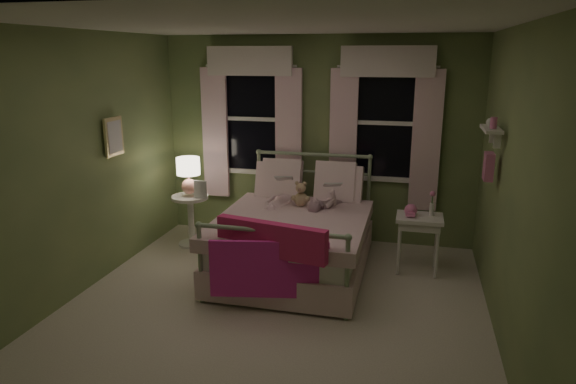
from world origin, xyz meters
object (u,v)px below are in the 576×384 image
(table_lamp, at_px, (189,172))
(child_left, at_px, (281,175))
(child_right, at_px, (328,181))
(nightstand_left, at_px, (191,213))
(teddy_bear, at_px, (301,196))
(bed, at_px, (296,237))
(nightstand_right, at_px, (419,225))

(table_lamp, bearing_deg, child_left, -0.78)
(table_lamp, bearing_deg, child_right, -0.53)
(child_right, xyz_separation_m, table_lamp, (-1.74, 0.02, 0.01))
(child_left, distance_m, child_right, 0.56)
(nightstand_left, relative_size, table_lamp, 1.41)
(child_left, xyz_separation_m, teddy_bear, (0.28, -0.16, -0.19))
(bed, xyz_separation_m, teddy_bear, (0.00, 0.26, 0.41))
(nightstand_left, bearing_deg, table_lamp, -45.00)
(table_lamp, bearing_deg, bed, -16.65)
(child_right, relative_size, nightstand_left, 1.15)
(child_left, height_order, nightstand_right, child_left)
(nightstand_right, bearing_deg, table_lamp, 176.67)
(table_lamp, distance_m, nightstand_right, 2.83)
(table_lamp, bearing_deg, nightstand_right, -3.33)
(bed, height_order, child_right, child_right)
(nightstand_left, xyz_separation_m, table_lamp, (0.00, -0.00, 0.54))
(nightstand_left, bearing_deg, teddy_bear, -6.80)
(teddy_bear, xyz_separation_m, nightstand_left, (-1.46, 0.17, -0.37))
(child_left, xyz_separation_m, nightstand_right, (1.61, -0.15, -0.43))
(bed, distance_m, table_lamp, 1.63)
(bed, relative_size, nightstand_left, 3.13)
(bed, xyz_separation_m, child_left, (-0.28, 0.42, 0.60))
(child_left, bearing_deg, bed, 130.47)
(child_right, distance_m, teddy_bear, 0.36)
(child_right, bearing_deg, bed, 78.49)
(teddy_bear, distance_m, nightstand_right, 1.35)
(teddy_bear, bearing_deg, child_right, 29.50)
(teddy_bear, bearing_deg, bed, -90.00)
(teddy_bear, bearing_deg, nightstand_right, 0.51)
(teddy_bear, bearing_deg, table_lamp, 173.20)
(child_right, distance_m, nightstand_left, 1.82)
(teddy_bear, distance_m, nightstand_left, 1.52)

